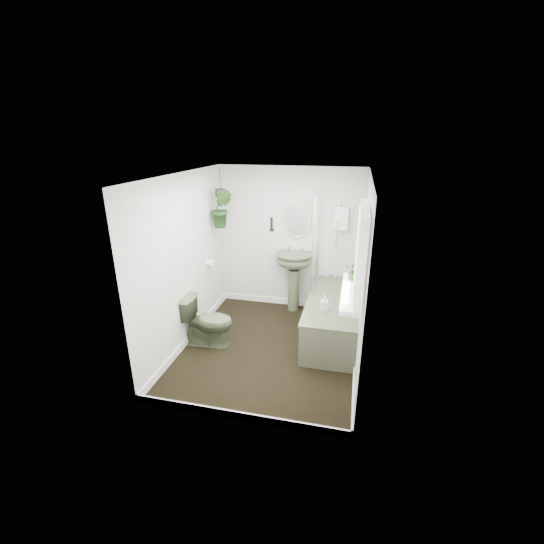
# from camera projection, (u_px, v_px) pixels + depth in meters

# --- Properties ---
(floor) EXTENTS (2.30, 2.80, 0.02)m
(floor) POSITION_uv_depth(u_px,v_px,m) (270.00, 348.00, 4.99)
(floor) COLOR black
(floor) RESTS_ON ground
(ceiling) EXTENTS (2.30, 2.80, 0.02)m
(ceiling) POSITION_uv_depth(u_px,v_px,m) (269.00, 174.00, 4.17)
(ceiling) COLOR white
(ceiling) RESTS_ON ground
(wall_back) EXTENTS (2.30, 0.02, 2.30)m
(wall_back) POSITION_uv_depth(u_px,v_px,m) (290.00, 239.00, 5.87)
(wall_back) COLOR white
(wall_back) RESTS_ON ground
(wall_front) EXTENTS (2.30, 0.02, 2.30)m
(wall_front) POSITION_uv_depth(u_px,v_px,m) (233.00, 321.00, 3.30)
(wall_front) COLOR white
(wall_front) RESTS_ON ground
(wall_left) EXTENTS (0.02, 2.80, 2.30)m
(wall_left) POSITION_uv_depth(u_px,v_px,m) (185.00, 262.00, 4.83)
(wall_left) COLOR white
(wall_left) RESTS_ON ground
(wall_right) EXTENTS (0.02, 2.80, 2.30)m
(wall_right) POSITION_uv_depth(u_px,v_px,m) (364.00, 276.00, 4.33)
(wall_right) COLOR white
(wall_right) RESTS_ON ground
(skirting) EXTENTS (2.30, 2.80, 0.10)m
(skirting) POSITION_uv_depth(u_px,v_px,m) (270.00, 344.00, 4.97)
(skirting) COLOR white
(skirting) RESTS_ON floor
(bathtub) EXTENTS (0.72, 1.72, 0.58)m
(bathtub) POSITION_uv_depth(u_px,v_px,m) (332.00, 318.00, 5.17)
(bathtub) COLOR #475237
(bathtub) RESTS_ON floor
(bath_screen) EXTENTS (0.04, 0.72, 1.40)m
(bath_screen) POSITION_uv_depth(u_px,v_px,m) (316.00, 240.00, 5.34)
(bath_screen) COLOR silver
(bath_screen) RESTS_ON bathtub
(shower_box) EXTENTS (0.20, 0.10, 0.35)m
(shower_box) POSITION_uv_depth(u_px,v_px,m) (341.00, 218.00, 5.49)
(shower_box) COLOR white
(shower_box) RESTS_ON wall_back
(oval_mirror) EXTENTS (0.46, 0.03, 0.62)m
(oval_mirror) POSITION_uv_depth(u_px,v_px,m) (297.00, 219.00, 5.68)
(oval_mirror) COLOR beige
(oval_mirror) RESTS_ON wall_back
(wall_sconce) EXTENTS (0.04, 0.04, 0.22)m
(wall_sconce) POSITION_uv_depth(u_px,v_px,m) (272.00, 224.00, 5.79)
(wall_sconce) COLOR black
(wall_sconce) RESTS_ON wall_back
(toilet_roll_holder) EXTENTS (0.11, 0.11, 0.11)m
(toilet_roll_holder) POSITION_uv_depth(u_px,v_px,m) (210.00, 263.00, 5.54)
(toilet_roll_holder) COLOR white
(toilet_roll_holder) RESTS_ON wall_left
(window_recess) EXTENTS (0.08, 1.00, 0.90)m
(window_recess) POSITION_uv_depth(u_px,v_px,m) (361.00, 253.00, 3.53)
(window_recess) COLOR white
(window_recess) RESTS_ON wall_right
(window_sill) EXTENTS (0.18, 1.00, 0.04)m
(window_sill) POSITION_uv_depth(u_px,v_px,m) (350.00, 292.00, 3.70)
(window_sill) COLOR white
(window_sill) RESTS_ON wall_right
(window_blinds) EXTENTS (0.01, 0.86, 0.76)m
(window_blinds) POSITION_uv_depth(u_px,v_px,m) (356.00, 253.00, 3.54)
(window_blinds) COLOR white
(window_blinds) RESTS_ON wall_right
(toilet) EXTENTS (0.71, 0.43, 0.70)m
(toilet) POSITION_uv_depth(u_px,v_px,m) (208.00, 321.00, 4.96)
(toilet) COLOR #475237
(toilet) RESTS_ON floor
(pedestal_sink) EXTENTS (0.60, 0.52, 0.99)m
(pedestal_sink) POSITION_uv_depth(u_px,v_px,m) (294.00, 282.00, 5.91)
(pedestal_sink) COLOR #475237
(pedestal_sink) RESTS_ON floor
(sill_plant) EXTENTS (0.23, 0.21, 0.22)m
(sill_plant) POSITION_uv_depth(u_px,v_px,m) (355.00, 271.00, 3.92)
(sill_plant) COLOR black
(sill_plant) RESTS_ON window_sill
(hanging_plant) EXTENTS (0.37, 0.32, 0.58)m
(hanging_plant) POSITION_uv_depth(u_px,v_px,m) (221.00, 209.00, 5.47)
(hanging_plant) COLOR black
(hanging_plant) RESTS_ON ceiling
(soap_bottle) EXTENTS (0.11, 0.11, 0.21)m
(soap_bottle) POSITION_uv_depth(u_px,v_px,m) (324.00, 303.00, 4.72)
(soap_bottle) COLOR #362A2A
(soap_bottle) RESTS_ON bathtub
(hanging_pot) EXTENTS (0.16, 0.16, 0.12)m
(hanging_pot) POSITION_uv_depth(u_px,v_px,m) (221.00, 193.00, 5.38)
(hanging_pot) COLOR #2E291F
(hanging_pot) RESTS_ON ceiling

